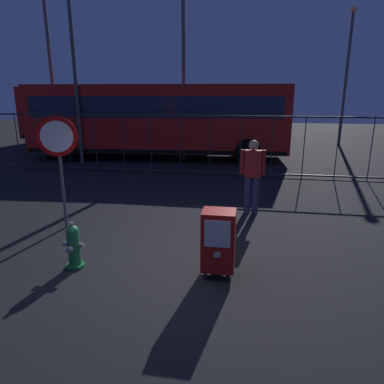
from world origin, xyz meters
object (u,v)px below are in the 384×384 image
pedestrian (252,173)px  street_light_far_left (183,63)px  newspaper_box_primary (218,240)px  bus_near (159,117)px  fire_hydrant (74,246)px  stop_sign (59,150)px  street_light_near_left (73,53)px  street_light_near_right (48,37)px  street_light_far_right (347,67)px  bus_far (121,112)px

pedestrian → street_light_far_left: 7.61m
newspaper_box_primary → bus_near: size_ratio=0.10×
fire_hydrant → pedestrian: size_ratio=0.45×
pedestrian → newspaper_box_primary: bearing=-99.0°
stop_sign → pedestrian: (3.71, 1.52, -0.65)m
street_light_near_left → street_light_near_right: street_light_near_right is taller
newspaper_box_primary → street_light_far_right: street_light_far_right is taller
newspaper_box_primary → bus_far: bearing=115.6°
newspaper_box_primary → street_light_near_right: size_ratio=0.12×
newspaper_box_primary → street_light_near_left: 10.88m
fire_hydrant → bus_far: 14.24m
bus_far → street_light_near_right: bearing=-114.1°
street_light_near_right → street_light_far_left: bearing=-3.7°
newspaper_box_primary → stop_sign: size_ratio=0.46×
pedestrian → bus_near: (-3.90, 6.78, 0.76)m
pedestrian → street_light_near_right: (-8.59, 6.87, 3.97)m
fire_hydrant → newspaper_box_primary: size_ratio=0.73×
bus_near → street_light_near_left: (-2.78, -1.56, 2.38)m
bus_near → stop_sign: bearing=-92.8°
fire_hydrant → bus_far: (-4.21, 13.54, 1.36)m
bus_far → bus_near: bearing=-49.6°
fire_hydrant → bus_near: bus_near is taller
fire_hydrant → pedestrian: 4.16m
pedestrian → street_light_near_right: 11.69m
fire_hydrant → street_light_far_left: (-0.06, 9.58, 3.43)m
bus_near → street_light_far_right: 10.36m
newspaper_box_primary → stop_sign: 3.70m
pedestrian → street_light_far_right: size_ratio=0.24×
pedestrian → street_light_far_right: (4.63, 12.21, 3.02)m
newspaper_box_primary → pedestrian: 3.05m
bus_near → street_light_far_left: street_light_far_left is taller
street_light_near_left → bus_far: bearing=92.7°
stop_sign → street_light_near_left: street_light_near_left is taller
stop_sign → street_light_near_right: (-4.88, 8.39, 3.31)m
bus_near → street_light_near_left: street_light_near_left is taller
bus_far → newspaper_box_primary: bearing=-63.5°
bus_far → pedestrian: bearing=-55.6°
street_light_far_left → street_light_near_left: bearing=-162.0°
newspaper_box_primary → street_light_near_right: street_light_near_right is taller
bus_near → street_light_near_right: street_light_near_right is taller
fire_hydrant → pedestrian: (2.71, 3.09, 0.60)m
stop_sign → bus_far: 12.40m
fire_hydrant → street_light_near_right: (-5.88, 9.96, 4.56)m
newspaper_box_primary → street_light_far_left: 10.27m
street_light_near_right → street_light_far_left: street_light_near_right is taller
newspaper_box_primary → street_light_far_left: street_light_far_left is taller
pedestrian → bus_far: bearing=123.5°
stop_sign → bus_far: bearing=105.0°
newspaper_box_primary → street_light_near_right: bearing=129.5°
stop_sign → street_light_near_left: size_ratio=0.32×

